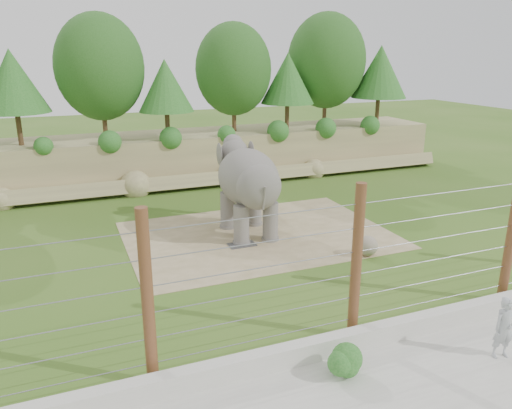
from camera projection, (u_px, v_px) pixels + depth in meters
name	position (u px, v px, depth m)	size (l,w,h in m)	color
ground	(278.00, 267.00, 16.57)	(90.00, 90.00, 0.00)	#39621A
back_embankment	(193.00, 107.00, 26.84)	(30.00, 5.52, 8.77)	#877B55
dirt_patch	(258.00, 235.00, 19.41)	(10.00, 7.00, 0.02)	#8E7C52
drain_grate	(242.00, 245.00, 18.38)	(1.00, 0.60, 0.03)	#262628
elephant	(248.00, 191.00, 19.03)	(1.86, 4.35, 3.52)	#625C56
stone_ball	(367.00, 246.00, 17.35)	(0.72, 0.72, 0.72)	gray
retaining_wall	(363.00, 337.00, 12.07)	(26.00, 0.35, 0.50)	beige
walkway	(417.00, 397.00, 10.37)	(26.00, 4.00, 0.01)	beige
barrier_fence	(356.00, 263.00, 11.99)	(20.26, 0.26, 4.00)	brown
walkway_shrub	(345.00, 361.00, 10.97)	(0.69, 0.69, 0.69)	#1D611D
zookeeper	(504.00, 328.00, 11.51)	(0.55, 0.36, 1.50)	silver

